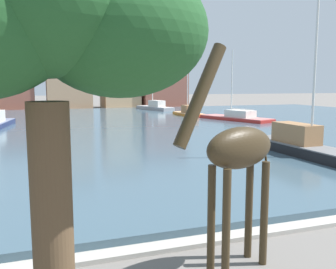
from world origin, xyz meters
TOP-DOWN VIEW (x-y plane):
  - harbor_water at (0.00, 32.79)m, footprint 83.58×50.68m
  - quay_edge_coping at (0.00, 7.20)m, footprint 83.58×0.50m
  - giraffe_statue at (-0.90, 5.77)m, footprint 2.80×1.27m
  - sailboat_red at (14.54, 33.75)m, footprint 5.17×9.83m
  - sailboat_black at (8.29, 14.25)m, footprint 1.80×8.94m
  - sailboat_grey at (11.47, 52.16)m, footprint 4.02×9.00m
  - sailboat_orange at (12.47, 40.86)m, footprint 2.42×6.71m
  - shade_tree at (-4.54, 4.27)m, footprint 4.36×2.65m
  - townhouse_end_terrace at (-8.56, 63.04)m, footprint 6.84×6.42m
  - townhouse_narrow_midrow at (0.15, 62.42)m, footprint 7.13×6.60m
  - townhouse_corner_house at (8.92, 63.41)m, footprint 6.21×6.55m
  - townhouse_tall_gabled at (16.45, 62.26)m, footprint 8.01×5.54m

SIDE VIEW (x-z plane):
  - quay_edge_coping at x=0.00m, z-range 0.00..0.12m
  - harbor_water at x=0.00m, z-range 0.00..0.33m
  - sailboat_red at x=14.54m, z-range -3.31..4.25m
  - sailboat_orange at x=12.47m, z-range -2.47..3.49m
  - sailboat_grey at x=11.47m, z-range -3.27..4.43m
  - sailboat_black at x=8.29m, z-range -4.12..5.40m
  - giraffe_statue at x=-0.90m, z-range 0.05..5.05m
  - townhouse_end_terrace at x=-8.56m, z-range 0.01..7.83m
  - shade_tree at x=-4.54m, z-range 1.75..7.57m
  - townhouse_tall_gabled at x=16.45m, z-range 0.01..10.36m
  - townhouse_corner_house at x=8.92m, z-range 0.02..12.20m
  - townhouse_narrow_midrow at x=0.15m, z-range 0.02..13.61m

